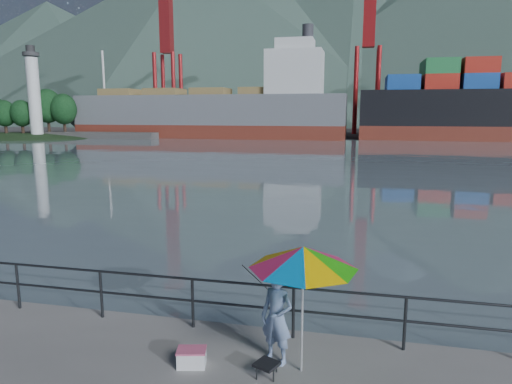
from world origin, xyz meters
TOP-DOWN VIEW (x-y plane):
  - harbor_water at (0.00, 130.00)m, footprint 500.00×280.00m
  - far_dock at (10.00, 93.00)m, footprint 200.00×40.00m
  - guardrail at (0.00, 1.70)m, footprint 22.00×0.06m
  - mountains at (38.82, 207.75)m, footprint 600.00×332.80m
  - lighthouse_islet at (-54.97, 61.99)m, footprint 48.00×26.40m
  - container_stacks at (33.21, 93.18)m, footprint 58.00×5.40m
  - fisherman at (2.84, 0.81)m, footprint 0.69×0.58m
  - beach_umbrella at (3.29, 0.62)m, footprint 2.01×2.01m
  - folding_stool at (2.76, 0.35)m, footprint 0.46×0.46m
  - cooler_bag at (1.47, 0.36)m, footprint 0.52×0.41m
  - fishing_rod at (2.27, 2.10)m, footprint 0.26×1.85m
  - bulk_carrier at (-19.75, 70.10)m, footprint 46.97×8.13m

SIDE VIEW (x-z plane):
  - harbor_water at x=0.00m, z-range 0.00..0.00m
  - far_dock at x=10.00m, z-range -0.20..0.20m
  - fishing_rod at x=2.27m, z-range -0.66..0.66m
  - folding_stool at x=2.76m, z-range 0.01..0.24m
  - cooler_bag at x=1.47m, z-range 0.00..0.27m
  - lighthouse_islet at x=-54.97m, z-range -9.34..9.86m
  - guardrail at x=0.00m, z-range 0.01..1.03m
  - fisherman at x=2.84m, z-range 0.00..1.61m
  - beach_umbrella at x=3.29m, z-range 0.88..3.02m
  - container_stacks at x=33.21m, z-range -0.93..6.87m
  - bulk_carrier at x=-19.75m, z-range -3.05..11.45m
  - mountains at x=38.82m, z-range -4.45..75.55m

